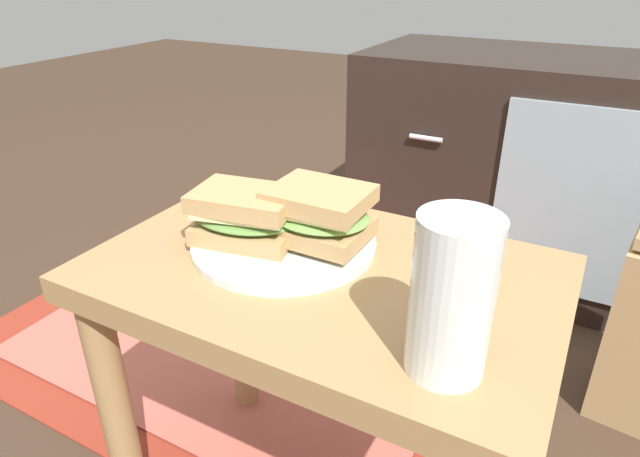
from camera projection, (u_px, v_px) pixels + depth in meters
name	position (u px, v px, depth m)	size (l,w,h in m)	color
side_table	(322.00, 327.00, 0.70)	(0.56, 0.36, 0.46)	#A37A4C
tv_cabinet	(549.00, 173.00, 1.41)	(0.96, 0.46, 0.58)	black
area_rug	(251.00, 329.00, 1.29)	(1.13, 0.85, 0.01)	maroon
plate	(284.00, 243.00, 0.70)	(0.24, 0.24, 0.01)	silver
sandwich_front	(247.00, 214.00, 0.69)	(0.15, 0.12, 0.07)	tan
sandwich_back	(320.00, 213.00, 0.67)	(0.13, 0.11, 0.07)	tan
beer_glass	(451.00, 301.00, 0.47)	(0.07, 0.07, 0.15)	silver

